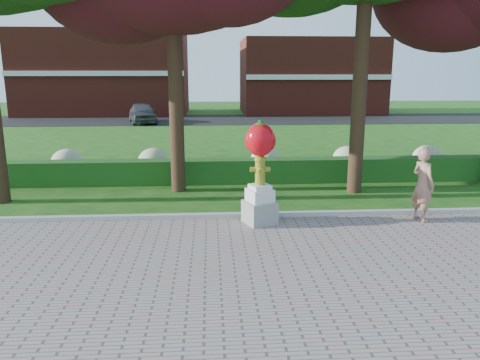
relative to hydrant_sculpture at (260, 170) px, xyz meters
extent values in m
plane|color=#174A12|center=(-0.21, -2.50, -1.38)|extent=(100.00, 100.00, 0.00)
cube|color=#ADADA5|center=(-0.21, 0.50, -1.31)|extent=(40.00, 0.18, 0.15)
cube|color=#164F19|center=(-0.21, 4.50, -0.98)|extent=(24.00, 0.70, 0.80)
ellipsoid|color=#A2AD84|center=(-6.21, 5.50, -0.83)|extent=(1.10, 1.10, 0.99)
ellipsoid|color=#A2AD84|center=(-3.21, 5.50, -0.83)|extent=(1.10, 1.10, 0.99)
ellipsoid|color=#A2AD84|center=(0.79, 5.50, -0.83)|extent=(1.10, 1.10, 0.99)
ellipsoid|color=#A2AD84|center=(3.79, 5.50, -0.83)|extent=(1.10, 1.10, 0.99)
ellipsoid|color=#A2AD84|center=(6.79, 5.50, -0.83)|extent=(1.10, 1.10, 0.99)
cube|color=black|center=(-0.21, 25.50, -1.37)|extent=(50.00, 8.00, 0.02)
cube|color=maroon|center=(-10.21, 31.50, 2.12)|extent=(14.00, 8.00, 7.00)
cube|color=maroon|center=(7.79, 31.50, 1.82)|extent=(12.00, 8.00, 6.40)
cylinder|color=black|center=(-2.21, 3.50, 1.70)|extent=(0.44, 0.44, 6.16)
cylinder|color=black|center=(3.29, 3.00, 2.26)|extent=(0.44, 0.44, 7.28)
cube|color=gray|center=(0.00, 0.00, -1.06)|extent=(0.89, 0.89, 0.55)
cube|color=silver|center=(0.00, 0.00, -0.63)|extent=(0.72, 0.72, 0.31)
cube|color=silver|center=(0.00, 0.00, -0.42)|extent=(0.58, 0.58, 0.11)
cylinder|color=olive|center=(0.00, 0.00, -0.06)|extent=(0.24, 0.24, 0.62)
ellipsoid|color=olive|center=(0.00, 0.00, 0.25)|extent=(0.29, 0.29, 0.20)
cylinder|color=olive|center=(-0.18, 0.00, 0.01)|extent=(0.13, 0.12, 0.12)
cylinder|color=olive|center=(0.18, 0.00, 0.01)|extent=(0.13, 0.12, 0.12)
cylinder|color=olive|center=(0.00, -0.17, 0.01)|extent=(0.13, 0.13, 0.13)
cylinder|color=olive|center=(0.00, 0.00, 0.34)|extent=(0.09, 0.09, 0.06)
ellipsoid|color=red|center=(0.00, 0.00, 0.73)|extent=(0.69, 0.62, 0.80)
ellipsoid|color=red|center=(-0.20, 0.00, 0.71)|extent=(0.34, 0.34, 0.51)
ellipsoid|color=red|center=(0.20, 0.00, 0.71)|extent=(0.34, 0.34, 0.51)
cylinder|color=#1B5E15|center=(0.00, 0.00, 1.13)|extent=(0.11, 0.11, 0.13)
ellipsoid|color=#1B5E15|center=(0.00, 0.00, 1.09)|extent=(0.27, 0.27, 0.09)
imported|color=#A6725F|center=(4.04, -0.05, -0.41)|extent=(0.63, 0.78, 1.86)
imported|color=#44474D|center=(-6.04, 23.43, -0.63)|extent=(2.68, 4.59, 1.47)
camera|label=1|loc=(-1.19, -10.94, 2.32)|focal=35.00mm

